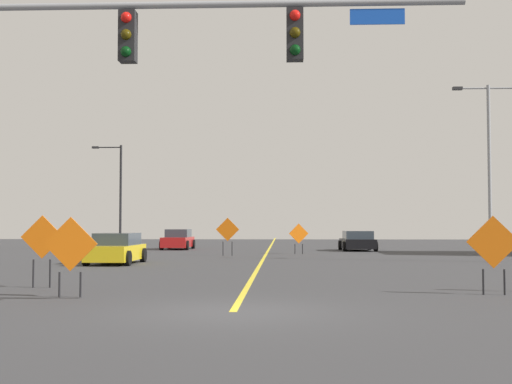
{
  "coord_description": "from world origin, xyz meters",
  "views": [
    {
      "loc": [
        1.01,
        -13.61,
        1.76
      ],
      "look_at": [
        -0.89,
        33.44,
        3.96
      ],
      "focal_mm": 47.73,
      "sensor_mm": 36.0,
      "label": 1
    }
  ],
  "objects_px": {
    "construction_sign_left_shoulder": "(70,247)",
    "street_lamp_far_left": "(118,191)",
    "construction_sign_right_lane": "(228,231)",
    "car_black_near": "(358,241)",
    "car_yellow_passing": "(116,249)",
    "street_lamp_near_right": "(489,157)",
    "construction_sign_median_far": "(42,241)",
    "construction_sign_left_lane": "(493,245)",
    "construction_sign_right_shoulder": "(299,235)",
    "traffic_signal_assembly": "(42,59)",
    "car_red_mid": "(178,240)"
  },
  "relations": [
    {
      "from": "construction_sign_left_lane",
      "to": "construction_sign_median_far",
      "type": "relative_size",
      "value": 0.98
    },
    {
      "from": "construction_sign_right_lane",
      "to": "construction_sign_median_far",
      "type": "bearing_deg",
      "value": -100.76
    },
    {
      "from": "construction_sign_left_shoulder",
      "to": "construction_sign_right_shoulder",
      "type": "height_order",
      "value": "construction_sign_left_shoulder"
    },
    {
      "from": "construction_sign_left_shoulder",
      "to": "construction_sign_median_far",
      "type": "bearing_deg",
      "value": 123.09
    },
    {
      "from": "construction_sign_left_shoulder",
      "to": "construction_sign_median_far",
      "type": "distance_m",
      "value": 2.83
    },
    {
      "from": "street_lamp_near_right",
      "to": "construction_sign_median_far",
      "type": "distance_m",
      "value": 21.3
    },
    {
      "from": "street_lamp_far_left",
      "to": "car_yellow_passing",
      "type": "bearing_deg",
      "value": -76.36
    },
    {
      "from": "street_lamp_near_right",
      "to": "construction_sign_left_shoulder",
      "type": "relative_size",
      "value": 4.28
    },
    {
      "from": "car_black_near",
      "to": "car_red_mid",
      "type": "bearing_deg",
      "value": 170.71
    },
    {
      "from": "car_black_near",
      "to": "car_red_mid",
      "type": "distance_m",
      "value": 12.27
    },
    {
      "from": "street_lamp_near_right",
      "to": "construction_sign_right_lane",
      "type": "xyz_separation_m",
      "value": [
        -12.65,
        5.55,
        -3.52
      ]
    },
    {
      "from": "traffic_signal_assembly",
      "to": "construction_sign_median_far",
      "type": "distance_m",
      "value": 6.53
    },
    {
      "from": "construction_sign_median_far",
      "to": "construction_sign_right_lane",
      "type": "relative_size",
      "value": 0.95
    },
    {
      "from": "street_lamp_far_left",
      "to": "construction_sign_median_far",
      "type": "bearing_deg",
      "value": -80.45
    },
    {
      "from": "construction_sign_right_lane",
      "to": "car_yellow_passing",
      "type": "distance_m",
      "value": 8.82
    },
    {
      "from": "construction_sign_right_lane",
      "to": "construction_sign_left_lane",
      "type": "bearing_deg",
      "value": -67.75
    },
    {
      "from": "construction_sign_median_far",
      "to": "car_black_near",
      "type": "bearing_deg",
      "value": 66.26
    },
    {
      "from": "construction_sign_right_shoulder",
      "to": "car_black_near",
      "type": "xyz_separation_m",
      "value": [
        3.95,
        5.04,
        -0.48
      ]
    },
    {
      "from": "car_yellow_passing",
      "to": "street_lamp_near_right",
      "type": "bearing_deg",
      "value": 7.15
    },
    {
      "from": "street_lamp_far_left",
      "to": "construction_sign_median_far",
      "type": "height_order",
      "value": "street_lamp_far_left"
    },
    {
      "from": "construction_sign_left_shoulder",
      "to": "construction_sign_left_lane",
      "type": "relative_size",
      "value": 0.98
    },
    {
      "from": "traffic_signal_assembly",
      "to": "construction_sign_right_lane",
      "type": "height_order",
      "value": "traffic_signal_assembly"
    },
    {
      "from": "street_lamp_near_right",
      "to": "car_black_near",
      "type": "height_order",
      "value": "street_lamp_near_right"
    },
    {
      "from": "construction_sign_right_lane",
      "to": "construction_sign_right_shoulder",
      "type": "bearing_deg",
      "value": 29.52
    },
    {
      "from": "construction_sign_median_far",
      "to": "car_red_mid",
      "type": "xyz_separation_m",
      "value": [
        -0.61,
        28.13,
        -0.63
      ]
    },
    {
      "from": "car_black_near",
      "to": "car_red_mid",
      "type": "height_order",
      "value": "car_red_mid"
    },
    {
      "from": "car_red_mid",
      "to": "construction_sign_right_shoulder",
      "type": "bearing_deg",
      "value": -40.69
    },
    {
      "from": "traffic_signal_assembly",
      "to": "street_lamp_near_right",
      "type": "bearing_deg",
      "value": 51.54
    },
    {
      "from": "construction_sign_left_shoulder",
      "to": "construction_sign_left_lane",
      "type": "distance_m",
      "value": 10.38
    },
    {
      "from": "construction_sign_right_lane",
      "to": "car_black_near",
      "type": "height_order",
      "value": "construction_sign_right_lane"
    },
    {
      "from": "traffic_signal_assembly",
      "to": "construction_sign_left_shoulder",
      "type": "xyz_separation_m",
      "value": [
        -0.17,
        2.6,
        -3.95
      ]
    },
    {
      "from": "street_lamp_near_right",
      "to": "street_lamp_far_left",
      "type": "bearing_deg",
      "value": 146.4
    },
    {
      "from": "construction_sign_right_lane",
      "to": "car_black_near",
      "type": "relative_size",
      "value": 0.54
    },
    {
      "from": "traffic_signal_assembly",
      "to": "construction_sign_left_shoulder",
      "type": "bearing_deg",
      "value": 93.82
    },
    {
      "from": "car_yellow_passing",
      "to": "construction_sign_right_shoulder",
      "type": "bearing_deg",
      "value": 50.27
    },
    {
      "from": "construction_sign_left_shoulder",
      "to": "street_lamp_near_right",
      "type": "bearing_deg",
      "value": 46.87
    },
    {
      "from": "car_yellow_passing",
      "to": "construction_sign_left_shoulder",
      "type": "bearing_deg",
      "value": -80.62
    },
    {
      "from": "construction_sign_left_shoulder",
      "to": "street_lamp_far_left",
      "type": "bearing_deg",
      "value": 101.7
    },
    {
      "from": "traffic_signal_assembly",
      "to": "car_yellow_passing",
      "type": "height_order",
      "value": "traffic_signal_assembly"
    },
    {
      "from": "traffic_signal_assembly",
      "to": "construction_sign_left_lane",
      "type": "distance_m",
      "value": 11.46
    },
    {
      "from": "construction_sign_left_shoulder",
      "to": "construction_sign_right_lane",
      "type": "height_order",
      "value": "construction_sign_right_lane"
    },
    {
      "from": "traffic_signal_assembly",
      "to": "car_black_near",
      "type": "xyz_separation_m",
      "value": [
        9.78,
        31.11,
        -4.52
      ]
    },
    {
      "from": "street_lamp_near_right",
      "to": "construction_sign_left_shoulder",
      "type": "height_order",
      "value": "street_lamp_near_right"
    },
    {
      "from": "street_lamp_near_right",
      "to": "car_yellow_passing",
      "type": "xyz_separation_m",
      "value": [
        -16.93,
        -2.12,
        -4.2
      ]
    },
    {
      "from": "traffic_signal_assembly",
      "to": "car_red_mid",
      "type": "height_order",
      "value": "traffic_signal_assembly"
    },
    {
      "from": "street_lamp_far_left",
      "to": "construction_sign_right_shoulder",
      "type": "bearing_deg",
      "value": -26.42
    },
    {
      "from": "street_lamp_near_right",
      "to": "street_lamp_far_left",
      "type": "xyz_separation_m",
      "value": [
        -20.8,
        13.82,
        -0.87
      ]
    },
    {
      "from": "traffic_signal_assembly",
      "to": "street_lamp_near_right",
      "type": "height_order",
      "value": "street_lamp_near_right"
    },
    {
      "from": "construction_sign_left_lane",
      "to": "car_red_mid",
      "type": "distance_m",
      "value": 32.08
    },
    {
      "from": "street_lamp_far_left",
      "to": "construction_sign_right_lane",
      "type": "bearing_deg",
      "value": -45.41
    }
  ]
}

